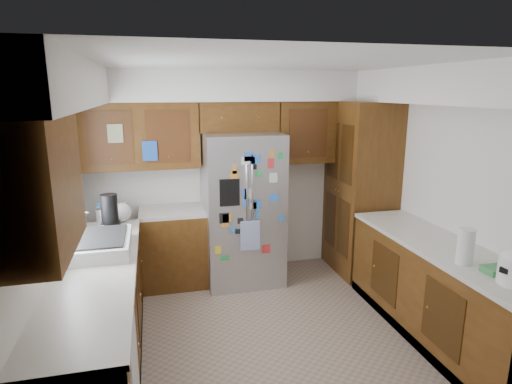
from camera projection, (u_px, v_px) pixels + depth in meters
floor at (269, 330)px, 4.17m from camera, size 3.60×3.60×0.00m
room_shell at (249, 139)px, 4.06m from camera, size 3.64×3.24×2.52m
left_counter_run at (120, 305)px, 3.78m from camera, size 1.36×3.20×0.92m
right_counter_run at (438, 295)px, 3.97m from camera, size 0.63×2.25×0.92m
pantry at (360, 189)px, 5.35m from camera, size 0.60×0.90×2.15m
fridge at (242, 209)px, 5.09m from camera, size 0.90×0.79×1.80m
bridge_cabinet at (238, 117)px, 5.06m from camera, size 0.96×0.34×0.35m
fridge_top_items at (238, 91)px, 4.94m from camera, size 0.56×0.31×0.27m
sink_assembly at (99, 244)px, 3.68m from camera, size 0.52×0.70×0.37m
left_counter_clutter at (113, 214)px, 4.36m from camera, size 0.36×0.85×0.38m
paper_towel at (465, 247)px, 3.40m from camera, size 0.13×0.13×0.29m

